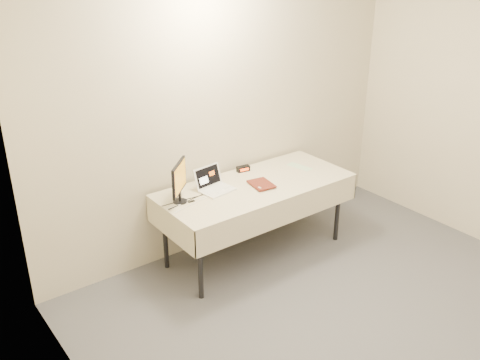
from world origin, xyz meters
TOP-DOWN VIEW (x-y plane):
  - back_wall at (0.00, 2.50)m, footprint 4.00×0.10m
  - table at (0.00, 2.05)m, footprint 1.86×0.81m
  - laptop at (-0.38, 2.19)m, footprint 0.33×0.30m
  - monitor at (-0.75, 2.15)m, footprint 0.27×0.26m
  - book at (-0.07, 2.00)m, footprint 0.19×0.05m
  - alarm_clock at (0.09, 2.36)m, footprint 0.14×0.07m
  - clicker at (-0.05, 1.93)m, footprint 0.06×0.11m
  - paper_form at (0.61, 2.11)m, footprint 0.15×0.28m
  - usb_dongle at (-0.68, 2.09)m, footprint 0.06×0.02m

SIDE VIEW (x-z plane):
  - table at x=0.00m, z-range 0.31..1.05m
  - paper_form at x=0.61m, z-range 0.74..0.74m
  - usb_dongle at x=-0.68m, z-range 0.74..0.75m
  - clicker at x=-0.05m, z-range 0.74..0.76m
  - alarm_clock at x=0.09m, z-range 0.74..0.79m
  - laptop at x=-0.38m, z-range 0.69..0.89m
  - book at x=-0.07m, z-range 0.74..0.99m
  - monitor at x=-0.75m, z-range 0.77..1.13m
  - back_wall at x=0.00m, z-range 0.00..2.70m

